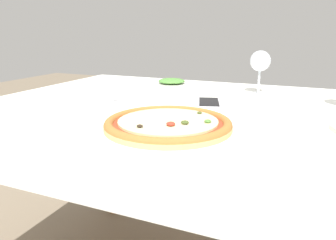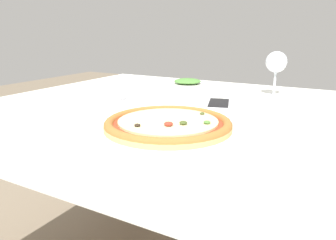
# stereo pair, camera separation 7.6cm
# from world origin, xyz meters

# --- Properties ---
(dining_table) EXTENTS (1.33, 1.14, 0.74)m
(dining_table) POSITION_xyz_m (0.00, 0.00, 0.66)
(dining_table) COLOR #997047
(dining_table) RESTS_ON ground_plane
(pizza_plate) EXTENTS (0.35, 0.35, 0.04)m
(pizza_plate) POSITION_xyz_m (0.06, -0.22, 0.75)
(pizza_plate) COLOR white
(pizza_plate) RESTS_ON dining_table
(fork) EXTENTS (0.03, 0.17, 0.00)m
(fork) POSITION_xyz_m (-0.24, -0.04, 0.74)
(fork) COLOR silver
(fork) RESTS_ON dining_table
(wine_glass_far_right) EXTENTS (0.07, 0.07, 0.16)m
(wine_glass_far_right) POSITION_xyz_m (0.18, 0.34, 0.85)
(wine_glass_far_right) COLOR silver
(wine_glass_far_right) RESTS_ON dining_table
(cell_phone) EXTENTS (0.11, 0.16, 0.01)m
(cell_phone) POSITION_xyz_m (0.07, 0.09, 0.74)
(cell_phone) COLOR white
(cell_phone) RESTS_ON dining_table
(side_plate) EXTENTS (0.20, 0.20, 0.03)m
(side_plate) POSITION_xyz_m (-0.19, 0.39, 0.75)
(side_plate) COLOR white
(side_plate) RESTS_ON dining_table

